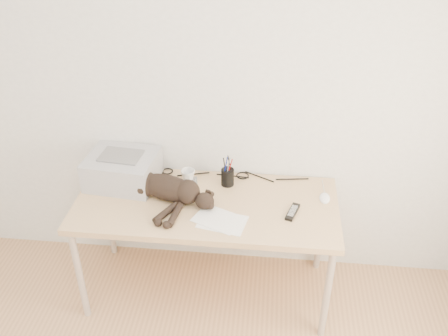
# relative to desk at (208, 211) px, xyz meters

# --- Properties ---
(wall_back) EXTENTS (3.50, 0.00, 3.50)m
(wall_back) POSITION_rel_desk_xyz_m (0.00, 0.27, 0.69)
(wall_back) COLOR white
(wall_back) RESTS_ON floor
(desk) EXTENTS (1.60, 0.70, 0.74)m
(desk) POSITION_rel_desk_xyz_m (0.00, 0.00, 0.00)
(desk) COLOR tan
(desk) RESTS_ON floor
(printer) EXTENTS (0.46, 0.40, 0.20)m
(printer) POSITION_rel_desk_xyz_m (-0.56, 0.08, 0.23)
(printer) COLOR #A7A7AC
(printer) RESTS_ON desk
(papers) EXTENTS (0.34, 0.28, 0.01)m
(papers) POSITION_rel_desk_xyz_m (0.10, -0.25, 0.14)
(papers) COLOR white
(papers) RESTS_ON desk
(cat) EXTENTS (0.71, 0.46, 0.17)m
(cat) POSITION_rel_desk_xyz_m (-0.26, -0.07, 0.21)
(cat) COLOR black
(cat) RESTS_ON desk
(mug) EXTENTS (0.12, 0.12, 0.08)m
(mug) POSITION_rel_desk_xyz_m (-0.14, 0.13, 0.18)
(mug) COLOR white
(mug) RESTS_ON desk
(pen_cup) EXTENTS (0.08, 0.08, 0.21)m
(pen_cup) POSITION_rel_desk_xyz_m (0.11, 0.12, 0.19)
(pen_cup) COLOR black
(pen_cup) RESTS_ON desk
(remote_grey) EXTENTS (0.09, 0.19, 0.02)m
(remote_grey) POSITION_rel_desk_xyz_m (-0.10, 0.06, 0.14)
(remote_grey) COLOR slate
(remote_grey) RESTS_ON desk
(remote_black) EXTENTS (0.09, 0.17, 0.02)m
(remote_black) POSITION_rel_desk_xyz_m (0.52, -0.14, 0.14)
(remote_black) COLOR black
(remote_black) RESTS_ON desk
(mouse) EXTENTS (0.07, 0.12, 0.04)m
(mouse) POSITION_rel_desk_xyz_m (0.72, 0.03, 0.15)
(mouse) COLOR white
(mouse) RESTS_ON desk
(cable_tangle) EXTENTS (1.36, 0.09, 0.01)m
(cable_tangle) POSITION_rel_desk_xyz_m (0.00, 0.22, 0.14)
(cable_tangle) COLOR black
(cable_tangle) RESTS_ON desk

